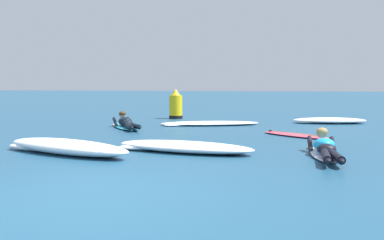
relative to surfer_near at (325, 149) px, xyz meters
name	(u,v)px	position (x,y,z in m)	size (l,w,h in m)	color
ground_plane	(212,125)	(-3.06, 6.26, -0.14)	(120.00, 120.00, 0.00)	navy
surfer_near	(325,149)	(0.00, 0.00, 0.00)	(0.58, 2.69, 0.55)	silver
surfer_far	(126,124)	(-5.44, 4.62, -0.01)	(1.71, 2.48, 0.55)	#2DB2D1
drifting_surfboard	(295,135)	(-0.49, 3.38, -0.11)	(1.93, 1.83, 0.16)	#E54C66
whitewater_front	(210,123)	(-3.12, 6.21, -0.08)	(3.36, 1.99, 0.12)	white
whitewater_mid_left	(67,147)	(-4.86, -0.61, -0.01)	(3.17, 1.94, 0.28)	white
whitewater_mid_right	(185,147)	(-2.69, 0.09, -0.04)	(3.03, 1.54, 0.21)	white
whitewater_back	(330,121)	(0.73, 7.65, -0.05)	(2.54, 1.31, 0.19)	white
channel_marker_buoy	(176,107)	(-4.84, 8.72, 0.32)	(0.51, 0.51, 1.13)	yellow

